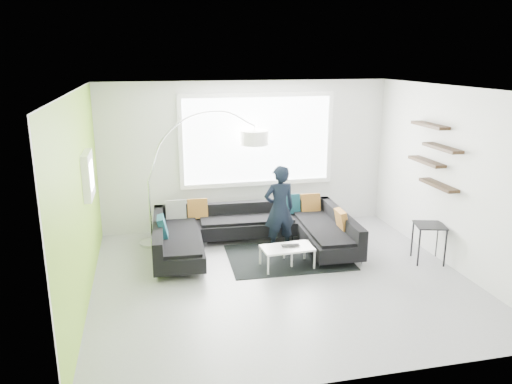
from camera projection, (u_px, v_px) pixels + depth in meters
ground at (281, 278)px, 7.50m from camera, size 5.50×5.50×0.00m
room_shell at (281, 158)px, 7.22m from camera, size 5.54×5.04×2.82m
sectional_sofa at (253, 234)px, 8.47m from camera, size 3.39×2.18×0.71m
rug at (288, 257)px, 8.28m from camera, size 2.02×1.50×0.01m
coffee_table at (297, 254)px, 7.97m from camera, size 1.07×0.67×0.34m
arc_lamp at (148, 181)px, 8.54m from camera, size 2.14×0.50×2.33m
side_table at (428, 243)px, 8.05m from camera, size 0.56×0.56×0.63m
person at (279, 209)px, 8.38m from camera, size 0.64×0.50×1.50m
laptop at (291, 247)px, 7.80m from camera, size 0.31×0.21×0.02m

